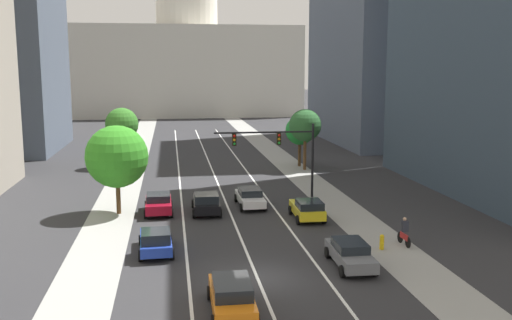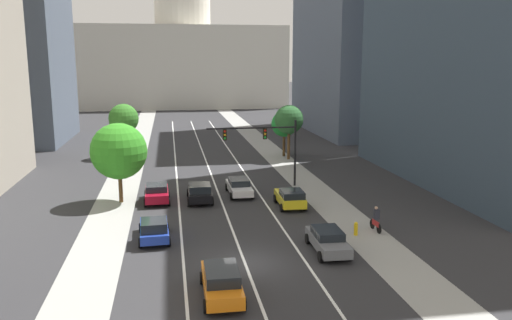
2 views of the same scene
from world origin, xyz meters
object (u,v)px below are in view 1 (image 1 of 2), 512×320
object	(u,v)px
car_blue	(156,241)
fire_hydrant	(382,242)
car_yellow	(308,209)
street_tree_mid_left	(122,124)
cyclist	(404,232)
car_white	(250,197)
car_black	(206,203)
street_tree_mid_right	(305,126)
street_tree_near_left	(117,157)
car_orange	(232,296)
car_gray	(350,253)
street_tree_near_right	(300,131)
capitol_building	(188,57)
car_crimson	(158,203)
traffic_signal_mast	(281,146)

from	to	relation	value
car_blue	fire_hydrant	world-z (taller)	car_blue
car_yellow	street_tree_mid_left	distance (m)	28.05
cyclist	car_white	bearing A→B (deg)	31.87
car_black	street_tree_mid_right	xyz separation A→B (m)	(11.21, 16.44, 3.81)
street_tree_near_left	car_orange	bearing A→B (deg)	-70.97
car_orange	fire_hydrant	xyz separation A→B (m)	(9.57, 7.46, -0.33)
car_blue	cyclist	world-z (taller)	cyclist
car_gray	street_tree_near_right	world-z (taller)	street_tree_near_right
cyclist	street_tree_mid_left	size ratio (longest dim) A/B	0.27
car_black	capitol_building	bearing A→B (deg)	-0.06
capitol_building	car_crimson	world-z (taller)	capitol_building
capitol_building	car_gray	distance (m)	104.34
car_white	street_tree_mid_right	world-z (taller)	street_tree_mid_right
cyclist	car_gray	bearing A→B (deg)	122.27
car_gray	street_tree_near_left	size ratio (longest dim) A/B	0.70
capitol_building	car_black	world-z (taller)	capitol_building
car_orange	street_tree_near_right	world-z (taller)	street_tree_near_right
cyclist	street_tree_mid_right	world-z (taller)	street_tree_mid_right
traffic_signal_mast	street_tree_near_right	xyz separation A→B (m)	(4.89, 14.63, -0.44)
car_white	fire_hydrant	bearing A→B (deg)	-153.12
car_blue	car_gray	size ratio (longest dim) A/B	0.96
car_crimson	cyclist	bearing A→B (deg)	-125.14
car_crimson	street_tree_mid_right	world-z (taller)	street_tree_mid_right
capitol_building	cyclist	size ratio (longest dim) A/B	27.87
car_black	car_yellow	size ratio (longest dim) A/B	1.10
car_black	car_crimson	xyz separation A→B (m)	(-3.43, 0.39, -0.01)
street_tree_near_right	street_tree_mid_left	bearing A→B (deg)	172.81
traffic_signal_mast	car_black	bearing A→B (deg)	-147.67
car_gray	fire_hydrant	distance (m)	3.70
traffic_signal_mast	street_tree_near_right	world-z (taller)	traffic_signal_mast
car_white	car_orange	size ratio (longest dim) A/B	1.02
car_gray	car_blue	bearing A→B (deg)	71.25
car_crimson	car_white	world-z (taller)	car_crimson
fire_hydrant	cyclist	size ratio (longest dim) A/B	0.53
capitol_building	street_tree_mid_left	world-z (taller)	capitol_building
capitol_building	traffic_signal_mast	bearing A→B (deg)	-87.02
car_blue	car_orange	size ratio (longest dim) A/B	0.94
car_black	car_blue	size ratio (longest dim) A/B	1.04
car_gray	fire_hydrant	bearing A→B (deg)	-45.91
street_tree_near_left	car_yellow	bearing A→B (deg)	-15.37
street_tree_near_right	street_tree_near_left	xyz separation A→B (m)	(-17.41, -17.82, 0.36)
car_blue	car_yellow	world-z (taller)	same
car_yellow	car_black	bearing A→B (deg)	68.57
car_gray	street_tree_near_right	bearing A→B (deg)	-6.53
street_tree_near_right	street_tree_mid_right	xyz separation A→B (m)	(0.08, -2.14, 0.77)
cyclist	car_orange	bearing A→B (deg)	122.47
car_orange	street_tree_near_right	size ratio (longest dim) A/B	0.86
car_black	car_crimson	size ratio (longest dim) A/B	1.10
car_white	fire_hydrant	world-z (taller)	car_white
car_blue	street_tree_mid_left	size ratio (longest dim) A/B	0.69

